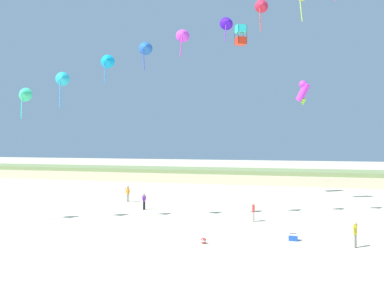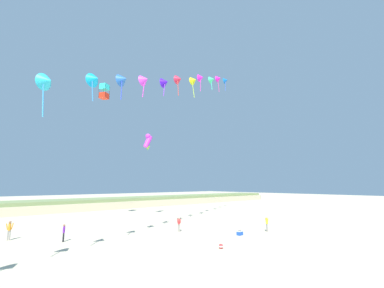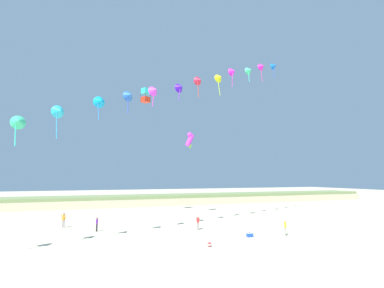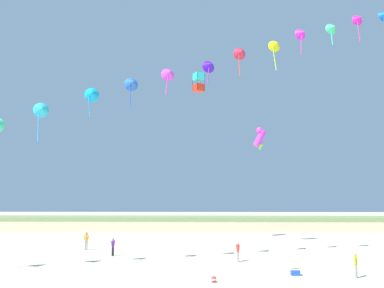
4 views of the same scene
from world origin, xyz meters
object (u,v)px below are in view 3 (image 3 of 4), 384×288
at_px(large_kite_mid_trail, 146,95).
at_px(person_mid_center, 64,219).
at_px(person_near_left, 198,222).
at_px(person_near_right, 97,223).
at_px(beach_ball, 209,244).
at_px(large_kite_low_lead, 190,140).
at_px(beach_cooler, 250,235).
at_px(person_far_left, 285,226).

bearing_deg(large_kite_mid_trail, person_mid_center, -147.19).
height_order(person_near_left, person_near_right, person_near_left).
xyz_separation_m(large_kite_mid_trail, beach_ball, (1.11, -21.64, -18.37)).
bearing_deg(person_near_left, large_kite_low_lead, 73.61).
bearing_deg(large_kite_mid_trail, person_near_right, -124.02).
distance_m(person_near_left, large_kite_low_lead, 16.87).
bearing_deg(beach_cooler, person_near_right, 148.61).
bearing_deg(beach_cooler, person_near_left, 120.54).
bearing_deg(beach_ball, large_kite_mid_trail, 92.94).
bearing_deg(person_far_left, large_kite_low_lead, 99.78).
xyz_separation_m(person_mid_center, large_kite_mid_trail, (10.82, 6.97, 17.57)).
distance_m(person_near_right, beach_ball, 13.70).
distance_m(person_far_left, beach_ball, 9.16).
relative_size(person_mid_center, beach_cooler, 2.94).
bearing_deg(person_near_right, large_kite_mid_trail, 55.98).
distance_m(person_near_left, beach_cooler, 6.43).
xyz_separation_m(person_far_left, beach_ball, (-9.00, -1.52, -0.74)).
height_order(person_near_left, large_kite_low_lead, large_kite_low_lead).
distance_m(person_near_right, person_mid_center, 5.23).
xyz_separation_m(person_mid_center, beach_cooler, (17.30, -12.35, -0.77)).
xyz_separation_m(person_mid_center, person_far_left, (20.93, -13.14, -0.07)).
height_order(person_far_left, large_kite_mid_trail, large_kite_mid_trail).
height_order(large_kite_mid_trail, beach_cooler, large_kite_mid_trail).
height_order(person_mid_center, large_kite_low_lead, large_kite_low_lead).
xyz_separation_m(person_near_right, person_mid_center, (-3.47, 3.91, 0.12)).
xyz_separation_m(large_kite_low_lead, large_kite_mid_trail, (-6.89, 1.39, 6.87)).
distance_m(large_kite_low_lead, beach_cooler, 21.29).
distance_m(person_mid_center, beach_ball, 18.92).
relative_size(person_near_left, person_mid_center, 0.90).
xyz_separation_m(large_kite_mid_trail, beach_cooler, (6.48, -19.33, -18.34)).
bearing_deg(beach_ball, person_far_left, 9.61).
bearing_deg(beach_ball, person_near_left, 74.83).
bearing_deg(large_kite_low_lead, person_near_left, -106.39).
bearing_deg(person_mid_center, person_near_left, -25.98).
height_order(large_kite_low_lead, large_kite_mid_trail, large_kite_mid_trail).
distance_m(person_far_left, beach_cooler, 3.79).
bearing_deg(person_far_left, beach_cooler, 167.75).
xyz_separation_m(person_near_left, beach_cooler, (3.25, -5.51, -0.67)).
height_order(person_near_left, person_far_left, person_far_left).
bearing_deg(beach_cooler, person_far_left, -12.25).
bearing_deg(beach_ball, beach_cooler, 23.31).
bearing_deg(beach_cooler, beach_ball, -156.69).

